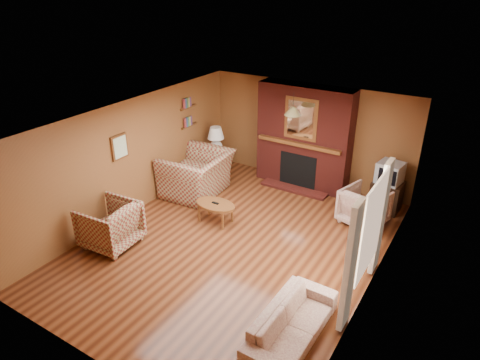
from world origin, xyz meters
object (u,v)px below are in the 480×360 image
Objects in this scene: tv_stand at (386,196)px; coffee_table at (215,206)px; fireplace at (304,138)px; plaid_loveseat at (197,174)px; floral_armchair at (364,207)px; floral_sofa at (292,324)px; table_lamp at (216,139)px; plaid_armchair at (110,225)px; side_table at (216,163)px; crt_tv at (390,173)px.

coffee_table is at bearing -138.29° from tv_stand.
fireplace is 2.23m from tv_stand.
floral_armchair is at bearing 96.64° from plaid_loveseat.
floral_sofa is at bearing 107.75° from floral_armchair.
table_lamp is (-4.00, 3.99, 0.67)m from floral_sofa.
table_lamp reaches higher than coffee_table.
fireplace is 2.56× the size of plaid_armchair.
floral_sofa reaches higher than coffee_table.
plaid_loveseat is at bearing -77.66° from table_lamp.
coffee_table is (-0.76, -2.52, -0.81)m from fireplace.
table_lamp is 4.21m from tv_stand.
plaid_loveseat is at bearing 53.89° from floral_sofa.
plaid_loveseat is 4.18m from tv_stand.
plaid_loveseat is 0.85× the size of floral_sofa.
fireplace reaches higher than floral_sofa.
floral_sofa is 5.69m from table_lamp.
fireplace is 2.59m from plaid_loveseat.
table_lamp is at bearing 9.74° from floral_armchair.
floral_sofa is at bearing -44.94° from table_lamp.
plaid_loveseat is 1.25m from table_lamp.
tv_stand is (2.05, -0.18, -0.86)m from fireplace.
plaid_armchair is 4.95m from floral_armchair.
fireplace is 2.35m from side_table.
plaid_armchair is 1.38× the size of table_lamp.
crt_tv is at bearing -5.30° from fireplace.
crt_tv is at bearing 4.74° from table_lamp.
coffee_table is at bearing -55.96° from table_lamp.
side_table is 4.21m from crt_tv.
side_table is at bearing 0.00° from table_lamp.
tv_stand is 0.55m from crt_tv.
fireplace is at bearing -12.24° from floral_armchair.
plaid_armchair is 3.71m from table_lamp.
floral_armchair is 2.99m from coffee_table.
plaid_armchair is at bearing 86.42° from floral_sofa.
floral_armchair is at bearing 2.54° from floral_sofa.
plaid_armchair reaches higher than floral_sofa.
table_lamp is 4.16m from crt_tv.
side_table is (-2.10, -0.53, -0.91)m from fireplace.
plaid_loveseat reaches higher than plaid_armchair.
fireplace is 5.00m from floral_sofa.
coffee_table is (-2.66, 2.01, 0.11)m from floral_sofa.
tv_stand is (0.24, 0.80, -0.05)m from floral_armchair.
fireplace is at bearing 128.15° from plaid_loveseat.
floral_sofa is (3.75, -2.85, -0.23)m from plaid_loveseat.
floral_armchair is (3.66, 0.69, -0.11)m from plaid_loveseat.
tv_stand is at bearing -0.87° from floral_sofa.
crt_tv is (2.05, -0.19, -0.31)m from fireplace.
table_lamp is (-3.91, 0.45, 0.54)m from floral_armchair.
side_table is at bearing 9.74° from floral_armchair.
plaid_loveseat is 3.73m from floral_armchair.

